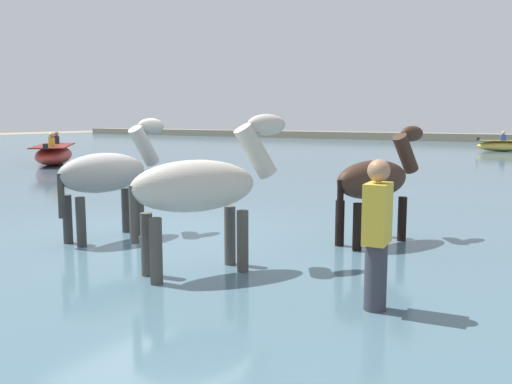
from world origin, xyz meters
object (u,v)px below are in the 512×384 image
boat_distant_east (54,154)px  horse_lead_dark_bay (376,182)px  horse_flank_pinto (201,190)px  boat_mid_outer (503,146)px  person_onlooker_left (377,245)px  horse_trailing_grey (108,176)px

boat_distant_east → horse_lead_dark_bay: bearing=-23.0°
horse_flank_pinto → boat_mid_outer: horse_flank_pinto is taller
boat_distant_east → person_onlooker_left: (15.45, -8.77, 0.24)m
horse_flank_pinto → boat_distant_east: (-13.40, 8.62, -0.57)m
horse_trailing_grey → boat_mid_outer: 25.19m
boat_distant_east → boat_mid_outer: boat_distant_east is taller
horse_lead_dark_bay → boat_distant_east: size_ratio=0.50×
horse_lead_dark_bay → horse_trailing_grey: horse_trailing_grey is taller
horse_flank_pinto → boat_mid_outer: bearing=90.7°
horse_trailing_grey → boat_distant_east: horse_trailing_grey is taller
horse_flank_pinto → boat_mid_outer: size_ratio=0.77×
boat_distant_east → boat_mid_outer: bearing=52.8°
horse_trailing_grey → boat_distant_east: (-11.20, 7.90, -0.54)m
horse_flank_pinto → horse_lead_dark_bay: bearing=65.1°
horse_lead_dark_bay → person_onlooker_left: bearing=-70.5°
horse_flank_pinto → person_onlooker_left: (2.05, -0.15, -0.33)m
horse_trailing_grey → person_onlooker_left: horse_trailing_grey is taller
horse_lead_dark_bay → boat_mid_outer: bearing=93.5°
boat_distant_east → person_onlooker_left: bearing=-29.6°
horse_trailing_grey → horse_flank_pinto: horse_flank_pinto is taller
horse_flank_pinto → person_onlooker_left: horse_flank_pinto is taller
horse_trailing_grey → boat_mid_outer: horse_trailing_grey is taller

